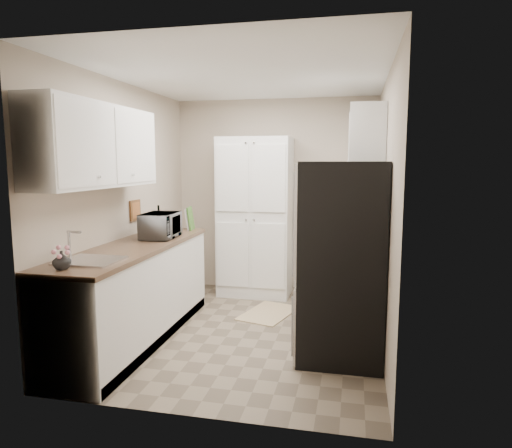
{
  "coord_description": "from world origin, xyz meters",
  "views": [
    {
      "loc": [
        1.03,
        -4.3,
        1.7
      ],
      "look_at": [
        0.06,
        0.15,
        1.07
      ],
      "focal_mm": 32.0,
      "sensor_mm": 36.0,
      "label": 1
    }
  ],
  "objects_px": {
    "pantry_cabinet": "(255,217)",
    "toaster_oven": "(358,217)",
    "electric_range": "(347,280)",
    "wine_bottle": "(159,220)",
    "microwave": "(161,226)",
    "refrigerator": "(342,262)"
  },
  "relations": [
    {
      "from": "pantry_cabinet",
      "to": "toaster_oven",
      "type": "relative_size",
      "value": 5.33
    },
    {
      "from": "pantry_cabinet",
      "to": "electric_range",
      "type": "xyz_separation_m",
      "value": [
        1.17,
        -0.93,
        -0.52
      ]
    },
    {
      "from": "electric_range",
      "to": "wine_bottle",
      "type": "bearing_deg",
      "value": 179.36
    },
    {
      "from": "pantry_cabinet",
      "to": "microwave",
      "type": "height_order",
      "value": "pantry_cabinet"
    },
    {
      "from": "pantry_cabinet",
      "to": "wine_bottle",
      "type": "relative_size",
      "value": 7.37
    },
    {
      "from": "pantry_cabinet",
      "to": "electric_range",
      "type": "relative_size",
      "value": 1.77
    },
    {
      "from": "electric_range",
      "to": "toaster_oven",
      "type": "xyz_separation_m",
      "value": [
        0.1,
        0.94,
        0.55
      ]
    },
    {
      "from": "refrigerator",
      "to": "pantry_cabinet",
      "type": "bearing_deg",
      "value": 123.46
    },
    {
      "from": "microwave",
      "to": "toaster_oven",
      "type": "distance_m",
      "value": 2.38
    },
    {
      "from": "pantry_cabinet",
      "to": "microwave",
      "type": "relative_size",
      "value": 4.29
    },
    {
      "from": "electric_range",
      "to": "wine_bottle",
      "type": "relative_size",
      "value": 4.16
    },
    {
      "from": "pantry_cabinet",
      "to": "refrigerator",
      "type": "bearing_deg",
      "value": -56.54
    },
    {
      "from": "refrigerator",
      "to": "toaster_oven",
      "type": "xyz_separation_m",
      "value": [
        0.14,
        1.74,
        0.18
      ]
    },
    {
      "from": "microwave",
      "to": "wine_bottle",
      "type": "relative_size",
      "value": 1.72
    },
    {
      "from": "refrigerator",
      "to": "toaster_oven",
      "type": "height_order",
      "value": "refrigerator"
    },
    {
      "from": "pantry_cabinet",
      "to": "toaster_oven",
      "type": "bearing_deg",
      "value": 0.59
    },
    {
      "from": "pantry_cabinet",
      "to": "microwave",
      "type": "distance_m",
      "value": 1.49
    },
    {
      "from": "pantry_cabinet",
      "to": "electric_range",
      "type": "height_order",
      "value": "pantry_cabinet"
    },
    {
      "from": "pantry_cabinet",
      "to": "toaster_oven",
      "type": "height_order",
      "value": "pantry_cabinet"
    },
    {
      "from": "pantry_cabinet",
      "to": "wine_bottle",
      "type": "distance_m",
      "value": 1.28
    },
    {
      "from": "microwave",
      "to": "toaster_oven",
      "type": "xyz_separation_m",
      "value": [
        1.99,
        1.32,
        -0.02
      ]
    },
    {
      "from": "electric_range",
      "to": "toaster_oven",
      "type": "bearing_deg",
      "value": 83.87
    }
  ]
}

